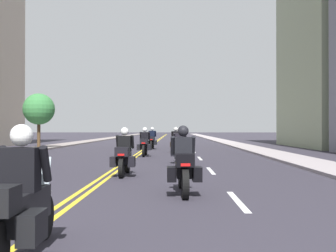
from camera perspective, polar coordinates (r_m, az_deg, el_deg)
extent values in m
plane|color=#2D2A34|center=(48.34, -1.68, -2.22)|extent=(264.00, 264.00, 0.00)
cube|color=gray|center=(49.33, -10.92, -2.11)|extent=(2.04, 144.00, 0.12)
cube|color=#9D9295|center=(48.64, 7.70, -2.14)|extent=(2.04, 144.00, 0.12)
cube|color=yellow|center=(48.35, -1.82, -2.22)|extent=(0.12, 132.00, 0.01)
cube|color=yellow|center=(48.34, -1.54, -2.22)|extent=(0.12, 132.00, 0.01)
cube|color=silver|center=(8.51, 9.94, -10.54)|extent=(0.14, 2.40, 0.01)
cube|color=silver|center=(14.41, 6.15, -6.39)|extent=(0.14, 2.40, 0.01)
cube|color=silver|center=(20.37, 4.58, -4.65)|extent=(0.14, 2.40, 0.01)
cube|color=silver|center=(26.35, 3.73, -3.69)|extent=(0.14, 2.40, 0.01)
cube|color=silver|center=(32.34, 3.20, -3.09)|extent=(0.14, 2.40, 0.01)
cube|color=silver|center=(38.33, 2.83, -2.68)|extent=(0.14, 2.40, 0.01)
cube|color=silver|center=(44.32, 2.56, -2.38)|extent=(0.14, 2.40, 0.01)
cube|color=silver|center=(50.31, 2.36, -2.15)|extent=(0.14, 2.40, 0.01)
cube|color=silver|center=(56.31, 2.19, -1.97)|extent=(0.14, 2.40, 0.01)
cylinder|color=black|center=(5.80, -17.47, -12.34)|extent=(0.14, 0.60, 0.60)
cube|color=silver|center=(5.74, -17.46, -9.21)|extent=(0.15, 0.32, 0.04)
cube|color=black|center=(4.99, -20.22, -11.01)|extent=(0.35, 1.23, 0.40)
cube|color=black|center=(4.47, -18.90, -13.56)|extent=(0.21, 0.44, 0.32)
cube|color=#B2C1CC|center=(5.42, -18.35, -6.11)|extent=(0.36, 0.13, 0.36)
cube|color=black|center=(4.88, -20.40, -5.88)|extent=(0.41, 0.27, 0.50)
cylinder|color=black|center=(5.10, -22.37, -5.07)|extent=(0.11, 0.28, 0.45)
cylinder|color=black|center=(4.94, -17.18, -5.24)|extent=(0.11, 0.28, 0.45)
sphere|color=white|center=(4.89, -20.27, -1.26)|extent=(0.26, 0.26, 0.26)
cylinder|color=black|center=(10.14, 1.93, -7.08)|extent=(0.16, 0.65, 0.65)
cylinder|color=black|center=(8.55, 2.49, -8.32)|extent=(0.16, 0.65, 0.65)
cube|color=silver|center=(10.11, 1.93, -5.14)|extent=(0.15, 0.32, 0.04)
cube|color=black|center=(9.31, 2.18, -5.94)|extent=(0.36, 1.23, 0.40)
cube|color=black|center=(8.58, 2.45, -4.94)|extent=(0.41, 0.37, 0.28)
cube|color=red|center=(8.39, 2.53, -5.59)|extent=(0.20, 0.04, 0.06)
cube|color=black|center=(8.83, 0.53, -6.89)|extent=(0.21, 0.45, 0.32)
cube|color=black|center=(8.87, 4.18, -6.87)|extent=(0.21, 0.45, 0.32)
cube|color=#B2C1CC|center=(9.80, 2.01, -3.44)|extent=(0.36, 0.13, 0.36)
cube|color=black|center=(9.23, 2.20, -3.16)|extent=(0.41, 0.27, 0.51)
cylinder|color=black|center=(9.37, 0.68, -2.82)|extent=(0.11, 0.28, 0.45)
cylinder|color=black|center=(9.40, 3.61, -2.81)|extent=(0.11, 0.28, 0.45)
sphere|color=black|center=(9.25, 2.19, -0.72)|extent=(0.26, 0.26, 0.26)
cylinder|color=black|center=(13.67, -5.84, -5.46)|extent=(0.13, 0.61, 0.61)
cylinder|color=black|center=(12.24, -6.69, -6.04)|extent=(0.13, 0.61, 0.61)
cube|color=silver|center=(13.65, -5.84, -4.11)|extent=(0.14, 0.32, 0.04)
cube|color=black|center=(12.93, -6.24, -4.50)|extent=(0.33, 1.10, 0.40)
cube|color=black|center=(12.27, -6.64, -3.69)|extent=(0.40, 0.36, 0.28)
cube|color=red|center=(12.09, -6.77, -4.12)|extent=(0.20, 0.03, 0.06)
cube|color=black|center=(12.55, -7.78, -5.08)|extent=(0.20, 0.44, 0.32)
cube|color=black|center=(12.48, -5.23, -5.11)|extent=(0.20, 0.44, 0.32)
cube|color=#B2C1CC|center=(13.37, -5.98, -2.73)|extent=(0.36, 0.13, 0.36)
cube|color=black|center=(12.86, -6.27, -2.51)|extent=(0.40, 0.26, 0.50)
cylinder|color=black|center=(13.04, -7.23, -2.26)|extent=(0.10, 0.28, 0.45)
cylinder|color=black|center=(12.98, -5.13, -2.27)|extent=(0.10, 0.28, 0.45)
sphere|color=white|center=(12.88, -6.25, -0.77)|extent=(0.26, 0.26, 0.26)
cylinder|color=black|center=(18.55, 1.81, -4.15)|extent=(0.15, 0.61, 0.60)
cylinder|color=black|center=(17.01, 1.65, -4.48)|extent=(0.15, 0.61, 0.60)
cube|color=silver|center=(18.53, 1.81, -3.16)|extent=(0.16, 0.33, 0.04)
cube|color=black|center=(17.76, 1.73, -3.40)|extent=(0.38, 1.18, 0.40)
cube|color=black|center=(17.06, 1.66, -2.79)|extent=(0.42, 0.38, 0.28)
cube|color=red|center=(16.87, 1.64, -3.08)|extent=(0.20, 0.04, 0.06)
cube|color=black|center=(17.32, 0.76, -3.81)|extent=(0.22, 0.45, 0.32)
cube|color=black|center=(17.30, 2.61, -3.81)|extent=(0.22, 0.45, 0.32)
cube|color=#B2C1CC|center=(18.24, 1.78, -2.13)|extent=(0.37, 0.14, 0.36)
cube|color=black|center=(17.69, 1.73, -1.90)|extent=(0.41, 0.28, 0.54)
cylinder|color=black|center=(17.85, 0.97, -1.72)|extent=(0.11, 0.29, 0.45)
cylinder|color=black|center=(17.84, 2.52, -1.72)|extent=(0.11, 0.29, 0.45)
sphere|color=white|center=(17.72, 1.73, -0.57)|extent=(0.26, 0.26, 0.26)
cylinder|color=black|center=(22.89, -3.18, -3.36)|extent=(0.12, 0.66, 0.66)
cylinder|color=black|center=(21.36, -3.52, -3.57)|extent=(0.12, 0.66, 0.66)
cube|color=silver|center=(22.87, -3.18, -2.48)|extent=(0.14, 0.32, 0.04)
cube|color=black|center=(22.11, -3.34, -2.74)|extent=(0.34, 1.17, 0.40)
cube|color=black|center=(21.41, -3.50, -2.23)|extent=(0.40, 0.37, 0.28)
cube|color=red|center=(21.23, -3.55, -2.46)|extent=(0.20, 0.03, 0.06)
cube|color=black|center=(21.68, -4.19, -3.05)|extent=(0.21, 0.44, 0.32)
cube|color=black|center=(21.63, -2.71, -3.06)|extent=(0.21, 0.44, 0.32)
cube|color=#B2C1CC|center=(22.59, -3.24, -1.73)|extent=(0.36, 0.13, 0.36)
cube|color=black|center=(22.05, -3.35, -1.55)|extent=(0.40, 0.27, 0.52)
cylinder|color=black|center=(22.22, -3.94, -1.41)|extent=(0.10, 0.28, 0.45)
cylinder|color=black|center=(22.17, -2.70, -1.41)|extent=(0.10, 0.28, 0.45)
sphere|color=white|center=(22.07, -3.35, -0.51)|extent=(0.26, 0.26, 0.26)
cylinder|color=black|center=(26.93, 1.07, -2.94)|extent=(0.14, 0.65, 0.65)
cylinder|color=black|center=(25.46, 1.15, -3.09)|extent=(0.14, 0.65, 0.65)
cube|color=silver|center=(26.92, 1.07, -2.21)|extent=(0.15, 0.32, 0.04)
cube|color=black|center=(26.19, 1.11, -2.40)|extent=(0.34, 1.12, 0.40)
cube|color=black|center=(25.52, 1.15, -1.96)|extent=(0.41, 0.37, 0.28)
cube|color=red|center=(25.33, 1.16, -2.15)|extent=(0.20, 0.03, 0.06)
cube|color=black|center=(25.75, 0.51, -2.66)|extent=(0.21, 0.44, 0.32)
cube|color=black|center=(25.76, 1.76, -2.66)|extent=(0.21, 0.44, 0.32)
cube|color=#B2C1CC|center=(26.65, 1.09, -1.55)|extent=(0.36, 0.13, 0.36)
cube|color=black|center=(26.12, 1.11, -1.35)|extent=(0.40, 0.27, 0.56)
cylinder|color=black|center=(26.27, 0.58, -1.24)|extent=(0.11, 0.28, 0.45)
cylinder|color=black|center=(26.28, 1.63, -1.24)|extent=(0.11, 0.28, 0.45)
sphere|color=white|center=(26.15, 1.11, -0.43)|extent=(0.26, 0.26, 0.26)
cylinder|color=black|center=(30.71, -2.14, -2.65)|extent=(0.13, 0.63, 0.63)
cylinder|color=black|center=(29.20, -2.41, -2.77)|extent=(0.13, 0.63, 0.63)
cube|color=silver|center=(30.70, -2.14, -2.03)|extent=(0.15, 0.33, 0.04)
cube|color=black|center=(29.95, -2.28, -2.18)|extent=(0.36, 1.17, 0.40)
cube|color=black|center=(29.26, -2.40, -1.78)|extent=(0.41, 0.37, 0.28)
cube|color=red|center=(29.07, -2.43, -1.95)|extent=(0.20, 0.04, 0.06)
cube|color=black|center=(29.52, -2.90, -2.39)|extent=(0.22, 0.45, 0.32)
cube|color=black|center=(29.47, -1.81, -2.40)|extent=(0.22, 0.45, 0.32)
cube|color=#B2C1CC|center=(30.42, -2.19, -1.43)|extent=(0.36, 0.14, 0.36)
cube|color=black|center=(29.88, -2.28, -1.23)|extent=(0.41, 0.27, 0.59)
cylinder|color=black|center=(30.06, -2.71, -1.13)|extent=(0.11, 0.28, 0.45)
cylinder|color=black|center=(30.01, -1.80, -1.14)|extent=(0.11, 0.28, 0.45)
sphere|color=white|center=(29.91, -2.28, -0.40)|extent=(0.26, 0.26, 0.26)
cylinder|color=black|center=(35.49, 1.32, -2.34)|extent=(0.14, 0.65, 0.64)
cylinder|color=black|center=(33.91, 1.44, -2.43)|extent=(0.14, 0.65, 0.64)
cube|color=silver|center=(35.48, 1.32, -1.79)|extent=(0.15, 0.32, 0.04)
cube|color=black|center=(34.69, 1.38, -1.92)|extent=(0.36, 1.22, 0.40)
cube|color=black|center=(33.97, 1.44, -1.58)|extent=(0.41, 0.37, 0.28)
cube|color=red|center=(33.78, 1.45, -1.73)|extent=(0.20, 0.04, 0.06)
cube|color=black|center=(34.20, 0.95, -2.11)|extent=(0.22, 0.45, 0.32)
cube|color=black|center=(34.23, 1.89, -2.11)|extent=(0.22, 0.45, 0.32)
cube|color=#B2C1CC|center=(35.19, 1.34, -1.28)|extent=(0.36, 0.14, 0.36)
cube|color=black|center=(34.63, 1.39, -1.17)|extent=(0.41, 0.27, 0.52)
cylinder|color=black|center=(34.77, 0.98, -1.08)|extent=(0.11, 0.28, 0.45)
cylinder|color=black|center=(34.79, 1.77, -1.08)|extent=(0.11, 0.28, 0.45)
sphere|color=white|center=(34.66, 1.38, -0.51)|extent=(0.26, 0.26, 0.26)
cube|color=black|center=(20.35, -22.51, -4.59)|extent=(0.36, 0.36, 0.03)
cone|color=orange|center=(20.33, -22.51, -3.70)|extent=(0.29, 0.29, 0.60)
cylinder|color=white|center=(20.32, -22.51, -3.50)|extent=(0.19, 0.19, 0.08)
cylinder|color=#4A3621|center=(31.23, -18.05, -1.17)|extent=(0.24, 0.24, 2.18)
sphere|color=#377B3E|center=(31.27, -18.04, 2.33)|extent=(2.34, 2.34, 2.34)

